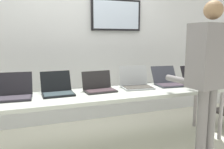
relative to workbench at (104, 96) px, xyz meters
The scene contains 9 objects.
back_wall 1.28m from the workbench, 89.34° to the left, with size 8.00×0.11×2.55m.
workbench is the anchor object (origin of this frame).
laptop_station_0 0.99m from the workbench, behind, with size 0.38×0.36×0.26m.
laptop_station_1 0.55m from the workbench, 167.49° to the left, with size 0.35×0.36×0.24m.
laptop_station_2 0.14m from the workbench, 110.96° to the left, with size 0.38×0.29×0.23m.
laptop_station_3 0.50m from the workbench, 14.24° to the left, with size 0.41×0.35×0.27m.
laptop_station_4 0.96m from the workbench, ahead, with size 0.38×0.41×0.24m.
laptop_station_5 1.42m from the workbench, ahead, with size 0.35×0.35×0.23m.
person 1.20m from the workbench, 33.16° to the right, with size 0.49×0.63×1.73m.
Camera 1 is at (-0.83, -2.51, 1.35)m, focal length 36.99 mm.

